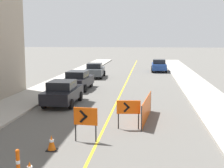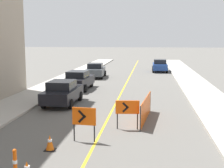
# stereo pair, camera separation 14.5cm
# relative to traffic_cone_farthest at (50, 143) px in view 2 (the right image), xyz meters

# --- Properties ---
(lane_stripe) EXTENTS (0.12, 66.89, 0.01)m
(lane_stripe) POSITION_rel_traffic_cone_farthest_xyz_m (1.61, 15.83, -0.30)
(lane_stripe) COLOR gold
(lane_stripe) RESTS_ON ground_plane
(sidewalk_left) EXTENTS (2.97, 66.89, 0.14)m
(sidewalk_left) POSITION_rel_traffic_cone_farthest_xyz_m (-4.76, 15.83, -0.23)
(sidewalk_left) COLOR #ADA89E
(sidewalk_left) RESTS_ON ground_plane
(sidewalk_right) EXTENTS (2.97, 66.89, 0.14)m
(sidewalk_right) POSITION_rel_traffic_cone_farthest_xyz_m (7.97, 15.83, -0.23)
(sidewalk_right) COLOR #ADA89E
(sidewalk_right) RESTS_ON ground_plane
(traffic_cone_farthest) EXTENTS (0.41, 0.41, 0.61)m
(traffic_cone_farthest) POSITION_rel_traffic_cone_farthest_xyz_m (0.00, 0.00, 0.00)
(traffic_cone_farthest) COLOR black
(traffic_cone_farthest) RESTS_ON ground_plane
(arrow_barricade_primary) EXTENTS (1.02, 0.15, 1.46)m
(arrow_barricade_primary) POSITION_rel_traffic_cone_farthest_xyz_m (1.11, 1.19, 0.72)
(arrow_barricade_primary) COLOR #EF560C
(arrow_barricade_primary) RESTS_ON ground_plane
(arrow_barricade_secondary) EXTENTS (1.14, 0.17, 1.40)m
(arrow_barricade_secondary) POSITION_rel_traffic_cone_farthest_xyz_m (2.79, 3.20, 0.71)
(arrow_barricade_secondary) COLOR #EF560C
(arrow_barricade_secondary) RESTS_ON ground_plane
(safety_mesh_fence) EXTENTS (0.51, 4.24, 1.22)m
(safety_mesh_fence) POSITION_rel_traffic_cone_farthest_xyz_m (3.64, 4.96, 0.31)
(safety_mesh_fence) COLOR #EF560C
(safety_mesh_fence) RESTS_ON ground_plane
(parked_car_curb_near) EXTENTS (1.93, 4.31, 1.59)m
(parked_car_curb_near) POSITION_rel_traffic_cone_farthest_xyz_m (-1.82, 8.28, 0.50)
(parked_car_curb_near) COLOR black
(parked_car_curb_near) RESTS_ON ground_plane
(parked_car_curb_mid) EXTENTS (2.02, 4.39, 1.59)m
(parked_car_curb_mid) POSITION_rel_traffic_cone_farthest_xyz_m (-2.15, 14.23, 0.50)
(parked_car_curb_mid) COLOR black
(parked_car_curb_mid) RESTS_ON ground_plane
(parked_car_curb_far) EXTENTS (2.04, 4.39, 1.59)m
(parked_car_curb_far) POSITION_rel_traffic_cone_farthest_xyz_m (-2.09, 22.35, 0.50)
(parked_car_curb_far) COLOR #474C51
(parked_car_curb_far) RESTS_ON ground_plane
(parked_car_opposite_side) EXTENTS (1.93, 4.31, 1.59)m
(parked_car_opposite_side) POSITION_rel_traffic_cone_farthest_xyz_m (5.12, 29.24, 0.50)
(parked_car_opposite_side) COLOR navy
(parked_car_opposite_side) RESTS_ON ground_plane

